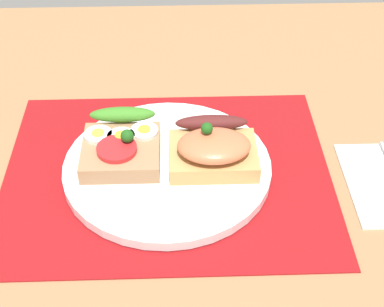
% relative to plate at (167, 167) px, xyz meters
% --- Properties ---
extents(ground_plane, '(1.20, 0.90, 0.03)m').
position_rel_plate_xyz_m(ground_plane, '(0.00, 0.00, -0.03)').
color(ground_plane, '#9D724A').
extents(placemat, '(0.40, 0.32, 0.00)m').
position_rel_plate_xyz_m(placemat, '(0.00, 0.00, -0.01)').
color(placemat, maroon).
rests_on(placemat, ground_plane).
extents(plate, '(0.25, 0.25, 0.01)m').
position_rel_plate_xyz_m(plate, '(0.00, 0.00, 0.00)').
color(plate, white).
rests_on(plate, placemat).
extents(sandwich_egg_tomato, '(0.09, 0.11, 0.04)m').
position_rel_plate_xyz_m(sandwich_egg_tomato, '(-0.06, 0.02, 0.02)').
color(sandwich_egg_tomato, '#A77A55').
rests_on(sandwich_egg_tomato, plate).
extents(sandwich_salmon, '(0.10, 0.09, 0.06)m').
position_rel_plate_xyz_m(sandwich_salmon, '(0.06, -0.00, 0.03)').
color(sandwich_salmon, tan).
rests_on(sandwich_salmon, plate).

